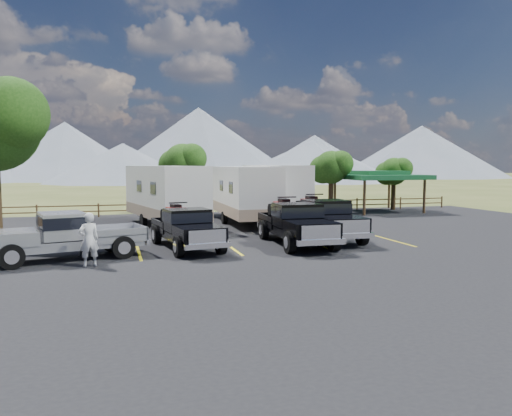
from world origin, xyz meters
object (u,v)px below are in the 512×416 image
object	(u,v)px
pickup_silver	(66,235)
person_b	(87,237)
rig_center	(295,222)
rig_right	(324,218)
trailer_right	(274,192)
trailer_center	(245,194)
rig_left	(186,227)
pavilion	(378,176)
trailer_left	(165,195)
person_a	(89,240)

from	to	relation	value
pickup_silver	person_b	distance (m)	0.79
rig_center	rig_right	size ratio (longest dim) A/B	0.99
trailer_right	person_b	distance (m)	15.28
person_b	rig_right	bearing A→B (deg)	1.42
person_b	trailer_center	bearing A→B (deg)	37.08
pickup_silver	rig_left	bearing A→B (deg)	91.59
pavilion	trailer_left	xyz separation A→B (m)	(-17.02, -5.08, -0.87)
rig_right	trailer_left	distance (m)	10.13
pavilion	trailer_right	size ratio (longest dim) A/B	0.59
rig_left	rig_center	size ratio (longest dim) A/B	0.94
trailer_center	pickup_silver	distance (m)	13.46
pavilion	trailer_left	distance (m)	17.78
rig_right	trailer_left	bearing A→B (deg)	135.80
rig_center	trailer_left	distance (m)	9.92
rig_right	trailer_right	distance (m)	8.41
pavilion	trailer_right	xyz separation A→B (m)	(-9.85, -3.98, -0.85)
trailer_center	person_a	bearing A→B (deg)	-127.16
trailer_center	pickup_silver	world-z (taller)	trailer_center
person_a	trailer_left	bearing A→B (deg)	-125.50
trailer_right	pickup_silver	distance (m)	15.97
rig_left	trailer_left	xyz separation A→B (m)	(-0.07, 8.15, 0.94)
trailer_left	person_a	world-z (taller)	trailer_left
person_b	rig_center	bearing A→B (deg)	-3.98
person_a	person_b	distance (m)	1.90
rig_left	rig_center	xyz separation A→B (m)	(4.99, -0.34, 0.09)
rig_center	trailer_left	size ratio (longest dim) A/B	0.62
trailer_center	person_a	world-z (taller)	trailer_center
rig_left	rig_center	bearing A→B (deg)	-12.55
rig_left	person_b	distance (m)	4.21
rig_center	trailer_right	xyz separation A→B (m)	(2.11, 9.59, 0.86)
rig_center	pavilion	bearing A→B (deg)	50.29
rig_right	pickup_silver	bearing A→B (deg)	-167.29
rig_right	pickup_silver	world-z (taller)	rig_right
trailer_left	rig_right	bearing A→B (deg)	-58.02
pavilion	trailer_right	bearing A→B (deg)	-157.97
rig_left	pickup_silver	world-z (taller)	rig_left
pavilion	rig_center	size ratio (longest dim) A/B	0.96
trailer_right	person_a	xyz separation A→B (m)	(-11.00, -12.27, -0.91)
rig_left	rig_center	world-z (taller)	rig_center
rig_right	person_a	distance (m)	11.52
trailer_center	pickup_silver	size ratio (longest dim) A/B	1.58
rig_center	rig_right	distance (m)	2.31
trailer_center	trailer_right	size ratio (longest dim) A/B	0.97
rig_center	pickup_silver	bearing A→B (deg)	-172.35
trailer_left	trailer_right	xyz separation A→B (m)	(7.17, 1.10, 0.02)
rig_right	person_a	xyz separation A→B (m)	(-10.84, -3.90, -0.06)
pavilion	pickup_silver	bearing A→B (deg)	-146.11
person_b	trailer_right	bearing A→B (deg)	33.98
pavilion	rig_left	distance (m)	21.58
trailer_left	person_b	world-z (taller)	trailer_left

